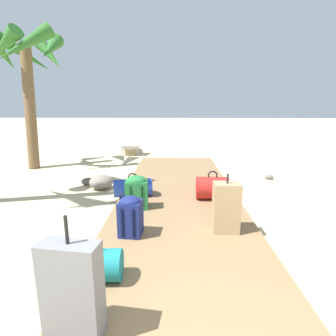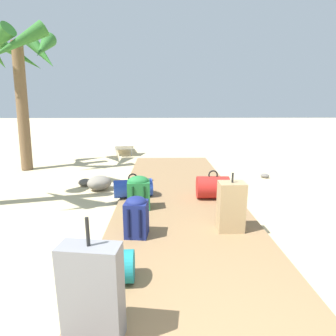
{
  "view_description": "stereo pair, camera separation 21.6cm",
  "coord_description": "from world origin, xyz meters",
  "px_view_note": "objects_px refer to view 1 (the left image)",
  "views": [
    {
      "loc": [
        -0.09,
        -0.62,
        1.66
      ],
      "look_at": [
        -0.19,
        4.07,
        0.55
      ],
      "focal_mm": 28.98,
      "sensor_mm": 36.0,
      "label": 1
    },
    {
      "loc": [
        -0.3,
        -0.62,
        1.66
      ],
      "look_at": [
        -0.19,
        4.07,
        0.55
      ],
      "focal_mm": 28.98,
      "sensor_mm": 36.0,
      "label": 2
    }
  ],
  "objects_px": {
    "suitcase_tan": "(226,208)",
    "duffel_bag_blue": "(133,188)",
    "duffel_bag_red": "(212,188)",
    "duffel_bag_teal": "(93,265)",
    "backpack_green": "(137,191)",
    "lounge_chair": "(130,144)",
    "backpack_navy": "(130,215)",
    "suitcase_grey": "(72,290)",
    "palm_tree_far_left": "(28,61)"
  },
  "relations": [
    {
      "from": "duffel_bag_red",
      "to": "suitcase_tan",
      "type": "height_order",
      "value": "suitcase_tan"
    },
    {
      "from": "duffel_bag_teal",
      "to": "suitcase_grey",
      "type": "height_order",
      "value": "suitcase_grey"
    },
    {
      "from": "duffel_bag_blue",
      "to": "backpack_navy",
      "type": "bearing_deg",
      "value": -82.56
    },
    {
      "from": "palm_tree_far_left",
      "to": "backpack_green",
      "type": "bearing_deg",
      "value": -45.41
    },
    {
      "from": "suitcase_tan",
      "to": "duffel_bag_blue",
      "type": "height_order",
      "value": "suitcase_tan"
    },
    {
      "from": "duffel_bag_teal",
      "to": "backpack_green",
      "type": "relative_size",
      "value": 1.01
    },
    {
      "from": "lounge_chair",
      "to": "suitcase_grey",
      "type": "bearing_deg",
      "value": -83.7
    },
    {
      "from": "suitcase_grey",
      "to": "backpack_navy",
      "type": "distance_m",
      "value": 1.5
    },
    {
      "from": "suitcase_grey",
      "to": "backpack_green",
      "type": "distance_m",
      "value": 2.39
    },
    {
      "from": "suitcase_grey",
      "to": "lounge_chair",
      "type": "height_order",
      "value": "suitcase_grey"
    },
    {
      "from": "duffel_bag_blue",
      "to": "lounge_chair",
      "type": "distance_m",
      "value": 4.83
    },
    {
      "from": "duffel_bag_teal",
      "to": "backpack_green",
      "type": "bearing_deg",
      "value": 84.89
    },
    {
      "from": "backpack_green",
      "to": "duffel_bag_teal",
      "type": "bearing_deg",
      "value": -95.11
    },
    {
      "from": "duffel_bag_red",
      "to": "lounge_chair",
      "type": "relative_size",
      "value": 0.33
    },
    {
      "from": "suitcase_tan",
      "to": "duffel_bag_blue",
      "type": "xyz_separation_m",
      "value": [
        -1.37,
        1.32,
        -0.16
      ]
    },
    {
      "from": "duffel_bag_red",
      "to": "backpack_navy",
      "type": "distance_m",
      "value": 1.79
    },
    {
      "from": "suitcase_tan",
      "to": "lounge_chair",
      "type": "bearing_deg",
      "value": 109.8
    },
    {
      "from": "backpack_navy",
      "to": "lounge_chair",
      "type": "height_order",
      "value": "lounge_chair"
    },
    {
      "from": "duffel_bag_red",
      "to": "backpack_green",
      "type": "bearing_deg",
      "value": -159.98
    },
    {
      "from": "palm_tree_far_left",
      "to": "duffel_bag_red",
      "type": "bearing_deg",
      "value": -31.87
    },
    {
      "from": "lounge_chair",
      "to": "suitcase_tan",
      "type": "bearing_deg",
      "value": -70.2
    },
    {
      "from": "duffel_bag_red",
      "to": "suitcase_tan",
      "type": "distance_m",
      "value": 1.22
    },
    {
      "from": "backpack_navy",
      "to": "duffel_bag_blue",
      "type": "distance_m",
      "value": 1.46
    },
    {
      "from": "palm_tree_far_left",
      "to": "lounge_chair",
      "type": "relative_size",
      "value": 2.12
    },
    {
      "from": "backpack_green",
      "to": "duffel_bag_blue",
      "type": "distance_m",
      "value": 0.58
    },
    {
      "from": "duffel_bag_teal",
      "to": "backpack_navy",
      "type": "distance_m",
      "value": 0.91
    },
    {
      "from": "duffel_bag_teal",
      "to": "suitcase_tan",
      "type": "bearing_deg",
      "value": 36.05
    },
    {
      "from": "duffel_bag_blue",
      "to": "suitcase_grey",
      "type": "bearing_deg",
      "value": -89.43
    },
    {
      "from": "suitcase_grey",
      "to": "backpack_navy",
      "type": "xyz_separation_m",
      "value": [
        0.16,
        1.49,
        -0.09
      ]
    },
    {
      "from": "suitcase_grey",
      "to": "suitcase_tan",
      "type": "height_order",
      "value": "suitcase_grey"
    },
    {
      "from": "backpack_green",
      "to": "duffel_bag_blue",
      "type": "xyz_separation_m",
      "value": [
        -0.14,
        0.55,
        -0.12
      ]
    },
    {
      "from": "suitcase_tan",
      "to": "duffel_bag_red",
      "type": "bearing_deg",
      "value": 90.1
    },
    {
      "from": "suitcase_grey",
      "to": "lounge_chair",
      "type": "distance_m",
      "value": 7.74
    },
    {
      "from": "duffel_bag_teal",
      "to": "suitcase_grey",
      "type": "relative_size",
      "value": 0.59
    },
    {
      "from": "suitcase_grey",
      "to": "duffel_bag_blue",
      "type": "xyz_separation_m",
      "value": [
        -0.03,
        2.94,
        -0.19
      ]
    },
    {
      "from": "lounge_chair",
      "to": "palm_tree_far_left",
      "type": "bearing_deg",
      "value": -133.87
    },
    {
      "from": "duffel_bag_red",
      "to": "backpack_navy",
      "type": "xyz_separation_m",
      "value": [
        -1.18,
        -1.34,
        0.07
      ]
    },
    {
      "from": "backpack_navy",
      "to": "backpack_green",
      "type": "distance_m",
      "value": 0.9
    },
    {
      "from": "palm_tree_far_left",
      "to": "lounge_chair",
      "type": "distance_m",
      "value": 3.85
    },
    {
      "from": "backpack_navy",
      "to": "duffel_bag_teal",
      "type": "bearing_deg",
      "value": -103.0
    },
    {
      "from": "duffel_bag_teal",
      "to": "lounge_chair",
      "type": "relative_size",
      "value": 0.32
    },
    {
      "from": "suitcase_tan",
      "to": "lounge_chair",
      "type": "xyz_separation_m",
      "value": [
        -2.19,
        6.08,
        -0.07
      ]
    },
    {
      "from": "duffel_bag_teal",
      "to": "suitcase_grey",
      "type": "xyz_separation_m",
      "value": [
        0.04,
        -0.61,
        0.2
      ]
    },
    {
      "from": "duffel_bag_red",
      "to": "duffel_bag_teal",
      "type": "relative_size",
      "value": 1.05
    },
    {
      "from": "duffel_bag_red",
      "to": "lounge_chair",
      "type": "xyz_separation_m",
      "value": [
        -2.19,
        4.87,
        0.06
      ]
    },
    {
      "from": "suitcase_grey",
      "to": "duffel_bag_red",
      "type": "bearing_deg",
      "value": 64.69
    },
    {
      "from": "duffel_bag_blue",
      "to": "backpack_green",
      "type": "bearing_deg",
      "value": -75.31
    },
    {
      "from": "duffel_bag_teal",
      "to": "palm_tree_far_left",
      "type": "distance_m",
      "value": 6.21
    },
    {
      "from": "suitcase_grey",
      "to": "backpack_navy",
      "type": "relative_size",
      "value": 1.78
    },
    {
      "from": "palm_tree_far_left",
      "to": "lounge_chair",
      "type": "height_order",
      "value": "palm_tree_far_left"
    }
  ]
}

